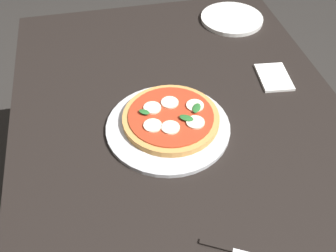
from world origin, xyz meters
TOP-DOWN VIEW (x-y plane):
  - dining_table at (0.00, 0.00)m, footprint 1.46×0.92m
  - serving_tray at (0.07, 0.05)m, footprint 0.33×0.33m
  - pizza at (0.08, 0.03)m, footprint 0.26×0.26m
  - plate_white at (0.55, -0.29)m, footprint 0.22×0.22m
  - napkin at (0.21, -0.31)m, footprint 0.14×0.10m
  - knife at (-0.30, -0.01)m, footprint 0.10×0.17m

SIDE VIEW (x-z plane):
  - dining_table at x=0.00m, z-range 0.28..1.05m
  - knife at x=-0.30m, z-range 0.77..0.77m
  - napkin at x=0.21m, z-range 0.77..0.77m
  - serving_tray at x=0.07m, z-range 0.77..0.78m
  - plate_white at x=0.55m, z-range 0.77..0.78m
  - pizza at x=0.08m, z-range 0.77..0.81m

